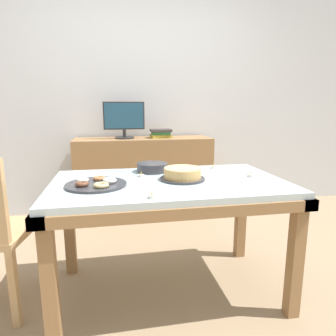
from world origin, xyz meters
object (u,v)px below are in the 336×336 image
object	(u,v)px
plate_stack	(152,167)
tealight_near_front	(152,196)
pastry_platter	(96,184)
computer_monitor	(124,120)
cake_chocolate_round	(182,174)
tealight_left_edge	(141,175)
book_stack	(161,133)
tealight_right_edge	(250,175)
tealight_near_cakes	(213,167)

from	to	relation	value
plate_stack	tealight_near_front	xyz separation A→B (m)	(-0.08, -0.61, -0.02)
plate_stack	pastry_platter	bearing A→B (deg)	-138.86
computer_monitor	cake_chocolate_round	bearing A→B (deg)	-78.86
plate_stack	tealight_left_edge	bearing A→B (deg)	-121.99
book_stack	cake_chocolate_round	bearing A→B (deg)	-94.21
cake_chocolate_round	plate_stack	bearing A→B (deg)	120.03
tealight_near_front	tealight_right_edge	distance (m)	0.76
tealight_near_cakes	plate_stack	bearing A→B (deg)	-176.61
book_stack	tealight_near_cakes	size ratio (longest dim) A/B	5.64
tealight_near_cakes	tealight_left_edge	bearing A→B (deg)	-162.47
plate_stack	tealight_near_cakes	distance (m)	0.45
tealight_near_cakes	book_stack	bearing A→B (deg)	99.64
plate_stack	tealight_near_front	distance (m)	0.61
pastry_platter	plate_stack	xyz separation A→B (m)	(0.36, 0.32, 0.02)
tealight_near_front	book_stack	bearing A→B (deg)	79.14
computer_monitor	plate_stack	bearing A→B (deg)	-83.63
computer_monitor	pastry_platter	size ratio (longest dim) A/B	1.23
tealight_near_cakes	tealight_near_front	distance (m)	0.83
tealight_near_cakes	tealight_left_edge	world-z (taller)	same
tealight_near_cakes	tealight_left_edge	distance (m)	0.57
cake_chocolate_round	tealight_right_edge	distance (m)	0.45
tealight_near_front	plate_stack	bearing A→B (deg)	82.09
computer_monitor	book_stack	size ratio (longest dim) A/B	1.88
tealight_right_edge	tealight_near_cakes	bearing A→B (deg)	115.58
tealight_right_edge	tealight_near_front	bearing A→B (deg)	-154.04
book_stack	tealight_right_edge	xyz separation A→B (m)	(0.34, -1.45, -0.15)
tealight_left_edge	tealight_near_front	bearing A→B (deg)	-89.28
tealight_right_edge	cake_chocolate_round	bearing A→B (deg)	178.20
tealight_near_front	tealight_right_edge	bearing A→B (deg)	25.96
tealight_near_front	tealight_near_cakes	bearing A→B (deg)	49.81
tealight_near_cakes	tealight_near_front	world-z (taller)	same
book_stack	pastry_platter	distance (m)	1.62
computer_monitor	tealight_near_front	bearing A→B (deg)	-88.51
cake_chocolate_round	tealight_near_cakes	xyz separation A→B (m)	(0.30, 0.29, -0.03)
pastry_platter	tealight_left_edge	size ratio (longest dim) A/B	8.61
cake_chocolate_round	tealight_near_cakes	distance (m)	0.42
pastry_platter	tealight_near_front	size ratio (longest dim) A/B	8.61
book_stack	tealight_near_cakes	xyz separation A→B (m)	(0.19, -1.14, -0.15)
book_stack	tealight_near_front	world-z (taller)	book_stack
tealight_near_cakes	cake_chocolate_round	bearing A→B (deg)	-136.09
tealight_left_edge	tealight_near_front	xyz separation A→B (m)	(0.01, -0.46, 0.00)
cake_chocolate_round	tealight_left_edge	size ratio (longest dim) A/B	6.88
computer_monitor	plate_stack	world-z (taller)	computer_monitor
computer_monitor	tealight_left_edge	size ratio (longest dim) A/B	10.60
tealight_left_edge	tealight_right_edge	distance (m)	0.70
book_stack	tealight_right_edge	size ratio (longest dim) A/B	5.64
computer_monitor	tealight_near_front	distance (m)	1.80
cake_chocolate_round	tealight_near_front	size ratio (longest dim) A/B	6.88
plate_stack	tealight_right_edge	size ratio (longest dim) A/B	5.25
computer_monitor	plate_stack	xyz separation A→B (m)	(0.13, -1.17, -0.27)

